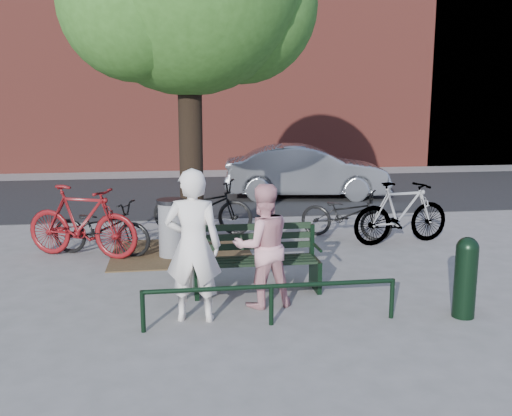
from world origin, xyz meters
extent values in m
plane|color=gray|center=(0.00, 0.00, 0.00)|extent=(90.00, 90.00, 0.00)
cube|color=brown|center=(-1.00, 2.20, 0.01)|extent=(2.40, 2.00, 0.02)
cube|color=black|center=(0.00, 8.50, 0.01)|extent=(40.00, 7.00, 0.01)
cube|color=brown|center=(0.00, 16.00, 6.00)|extent=(45.00, 4.00, 12.00)
cube|color=black|center=(-0.84, 0.00, 0.23)|extent=(0.06, 0.52, 0.45)
cube|color=black|center=(-0.84, 0.23, 0.67)|extent=(0.06, 0.06, 0.44)
cylinder|color=black|center=(-0.84, -0.10, 0.63)|extent=(0.04, 0.36, 0.04)
cube|color=black|center=(0.84, 0.00, 0.23)|extent=(0.06, 0.52, 0.45)
cube|color=black|center=(0.84, 0.23, 0.67)|extent=(0.06, 0.06, 0.44)
cylinder|color=black|center=(0.84, -0.10, 0.63)|extent=(0.04, 0.36, 0.04)
cube|color=black|center=(0.00, 0.00, 0.45)|extent=(1.64, 0.46, 0.04)
cube|color=black|center=(0.00, 0.23, 0.74)|extent=(1.64, 0.03, 0.47)
cylinder|color=black|center=(-1.50, -1.20, 0.25)|extent=(0.06, 0.06, 0.50)
cylinder|color=black|center=(0.00, -1.20, 0.25)|extent=(0.06, 0.06, 0.50)
cylinder|color=black|center=(1.50, -1.20, 0.25)|extent=(0.06, 0.06, 0.50)
cylinder|color=black|center=(0.00, -1.20, 0.48)|extent=(3.00, 0.06, 0.06)
cylinder|color=black|center=(-0.80, 2.20, 1.90)|extent=(0.40, 0.40, 3.80)
sphere|color=#2C581B|center=(0.10, 2.50, 4.20)|extent=(2.60, 2.60, 2.60)
sphere|color=#2C581B|center=(-1.60, 1.80, 4.10)|extent=(2.40, 2.40, 2.40)
imported|color=silver|center=(-0.90, -0.90, 0.93)|extent=(0.74, 0.55, 1.86)
imported|color=#D59299|center=(0.00, -0.54, 0.80)|extent=(0.87, 0.73, 1.61)
cylinder|color=black|center=(2.39, -1.29, 0.44)|extent=(0.27, 0.27, 0.88)
sphere|color=black|center=(2.39, -1.29, 0.88)|extent=(0.27, 0.27, 0.27)
cylinder|color=gray|center=(-1.16, 2.00, 0.46)|extent=(0.44, 0.44, 0.93)
cylinder|color=black|center=(-1.16, 2.00, 0.96)|extent=(0.49, 0.49, 0.07)
imported|color=black|center=(-2.36, 2.29, 0.47)|extent=(1.91, 1.24, 0.95)
imported|color=#620E10|center=(-2.66, 2.20, 0.62)|extent=(2.12, 1.35, 1.24)
imported|color=black|center=(-0.55, 3.68, 0.54)|extent=(2.19, 1.39, 1.08)
imported|color=gray|center=(3.06, 2.32, 0.58)|extent=(2.00, 0.85, 1.17)
imported|color=black|center=(2.16, 2.85, 0.47)|extent=(1.85, 1.47, 0.94)
imported|color=gray|center=(2.47, 7.47, 0.72)|extent=(4.53, 2.09, 1.44)
camera|label=1|loc=(-1.11, -7.53, 2.65)|focal=40.00mm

